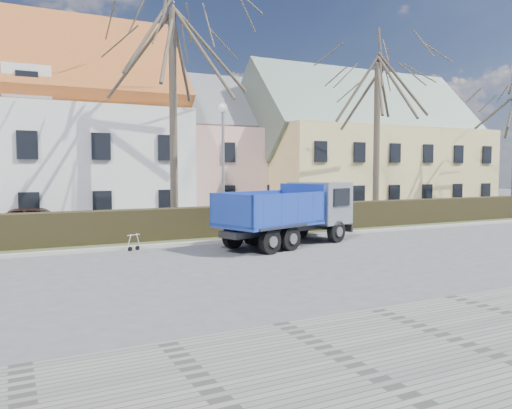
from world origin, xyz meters
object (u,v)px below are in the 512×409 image
streetlight (223,168)px  parked_car_a (37,221)px  cart_frame (129,242)px  dump_truck (284,213)px  parked_car_b (507,203)px

streetlight → parked_car_a: (-7.70, 3.22, -2.35)m
streetlight → cart_frame: (-4.95, -2.92, -2.69)m
cart_frame → parked_car_a: (-2.75, 6.14, 0.34)m
dump_truck → streetlight: bearing=81.3°
parked_car_b → dump_truck: bearing=98.1°
dump_truck → cart_frame: dump_truck is taller
parked_car_b → streetlight: bearing=87.8°
cart_frame → dump_truck: bearing=-13.0°
cart_frame → parked_car_b: parked_car_b is taller
dump_truck → cart_frame: bearing=148.0°
streetlight → parked_car_a: size_ratio=1.51×
streetlight → parked_car_b: (23.63, 3.08, -2.49)m
dump_truck → streetlight: streetlight is taller
streetlight → cart_frame: streetlight is taller
cart_frame → parked_car_b: (28.59, 6.00, 0.20)m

